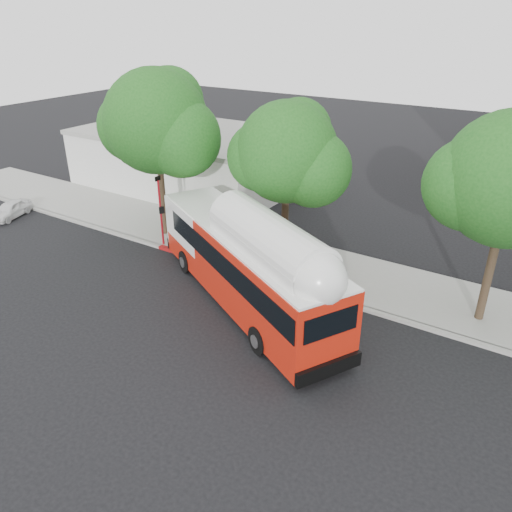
# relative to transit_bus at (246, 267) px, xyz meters

# --- Properties ---
(ground) EXTENTS (120.00, 120.00, 0.00)m
(ground) POSITION_rel_transit_bus_xyz_m (0.48, -1.51, -1.92)
(ground) COLOR black
(ground) RESTS_ON ground
(sidewalk) EXTENTS (60.00, 5.00, 0.15)m
(sidewalk) POSITION_rel_transit_bus_xyz_m (0.48, 4.99, -1.85)
(sidewalk) COLOR gray
(sidewalk) RESTS_ON ground
(curb_strip) EXTENTS (60.00, 0.30, 0.15)m
(curb_strip) POSITION_rel_transit_bus_xyz_m (0.48, 2.39, -1.85)
(curb_strip) COLOR gray
(curb_strip) RESTS_ON ground
(red_curb_segment) EXTENTS (10.00, 0.32, 0.16)m
(red_curb_segment) POSITION_rel_transit_bus_xyz_m (-2.52, 2.39, -1.84)
(red_curb_segment) COLOR maroon
(red_curb_segment) RESTS_ON ground
(street_tree_left) EXTENTS (6.67, 5.80, 9.74)m
(street_tree_left) POSITION_rel_transit_bus_xyz_m (-8.05, 4.05, 4.68)
(street_tree_left) COLOR #2D2116
(street_tree_left) RESTS_ON ground
(street_tree_mid) EXTENTS (5.75, 5.00, 8.62)m
(street_tree_mid) POSITION_rel_transit_bus_xyz_m (-0.12, 4.55, 3.98)
(street_tree_mid) COLOR #2D2116
(street_tree_mid) RESTS_ON ground
(low_commercial_bldg) EXTENTS (16.20, 10.20, 4.25)m
(low_commercial_bldg) POSITION_rel_transit_bus_xyz_m (-13.52, 12.49, 0.23)
(low_commercial_bldg) COLOR silver
(low_commercial_bldg) RESTS_ON ground
(transit_bus) EXTENTS (13.35, 8.81, 4.12)m
(transit_bus) POSITION_rel_transit_bus_xyz_m (0.00, 0.00, 0.00)
(transit_bus) COLOR red
(transit_bus) RESTS_ON ground
(parked_car) EXTENTS (3.44, 2.19, 1.09)m
(parked_car) POSITION_rel_transit_bus_xyz_m (-19.13, 0.73, -1.38)
(parked_car) COLOR silver
(parked_car) RESTS_ON ground
(signal_pole) EXTENTS (0.12, 0.40, 4.22)m
(signal_pole) POSITION_rel_transit_bus_xyz_m (-7.52, 2.67, 0.24)
(signal_pole) COLOR red
(signal_pole) RESTS_ON ground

